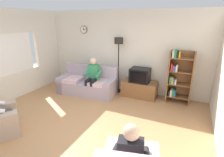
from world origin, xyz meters
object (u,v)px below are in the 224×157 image
at_px(person_in_right_armchair, 131,153).
at_px(bookshelf, 178,76).
at_px(tv, 140,75).
at_px(person_on_couch, 92,75).
at_px(floor_lamp, 119,50).
at_px(couch, 88,84).
at_px(tv_stand, 139,89).

bearing_deg(person_in_right_armchair, bookshelf, 84.66).
height_order(tv, person_on_couch, person_on_couch).
bearing_deg(floor_lamp, tv, -8.88).
distance_m(bookshelf, floor_lamp, 2.01).
height_order(tv, floor_lamp, floor_lamp).
xyz_separation_m(couch, person_on_couch, (0.26, -0.11, 0.39)).
relative_size(bookshelf, person_on_couch, 1.28).
distance_m(tv, bookshelf, 1.13).
height_order(couch, tv_stand, couch).
distance_m(tv_stand, tv, 0.47).
xyz_separation_m(bookshelf, floor_lamp, (-1.91, 0.03, 0.64)).
distance_m(couch, person_in_right_armchair, 3.77).
xyz_separation_m(bookshelf, person_on_couch, (-2.54, -0.63, -0.11)).
xyz_separation_m(tv, person_on_couch, (-1.42, -0.53, -0.03)).
height_order(couch, floor_lamp, floor_lamp).
xyz_separation_m(floor_lamp, person_in_right_armchair, (1.60, -3.37, -0.85)).
xyz_separation_m(tv, bookshelf, (1.12, 0.10, 0.09)).
height_order(floor_lamp, person_on_couch, floor_lamp).
distance_m(tv_stand, person_on_couch, 1.59).
relative_size(couch, tv_stand, 1.79).
bearing_deg(person_in_right_armchair, floor_lamp, 115.34).
distance_m(couch, person_on_couch, 0.48).
xyz_separation_m(person_on_couch, person_in_right_armchair, (2.22, -2.71, -0.09)).
height_order(tv_stand, floor_lamp, floor_lamp).
distance_m(couch, floor_lamp, 1.54).
relative_size(tv, person_in_right_armchair, 0.54).
relative_size(tv_stand, bookshelf, 0.70).
bearing_deg(tv_stand, couch, -164.95).
distance_m(bookshelf, person_on_couch, 2.62).
bearing_deg(bookshelf, couch, -169.43).
height_order(tv_stand, person_on_couch, person_on_couch).
height_order(tv_stand, tv, tv).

